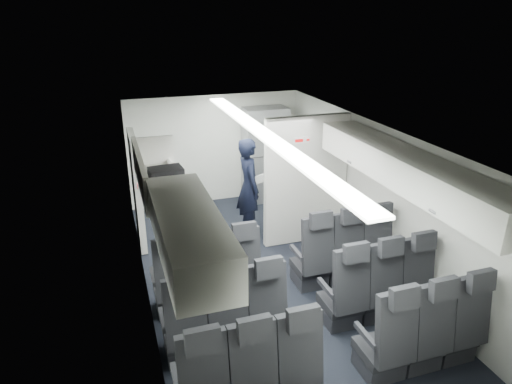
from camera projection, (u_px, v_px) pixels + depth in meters
cabin_shell at (265, 204)px, 6.37m from camera, size 3.41×6.01×2.16m
seat_row_front at (277, 267)px, 6.17m from camera, size 3.33×0.56×1.24m
seat_row_mid at (304, 305)px, 5.37m from camera, size 3.33×0.56×1.24m
seat_row_rear at (341, 357)px, 4.58m from camera, size 3.33×0.56×1.24m
overhead_bin_left_rear at (189, 232)px, 3.93m from camera, size 0.53×1.80×0.40m
overhead_bin_left_front_open at (159, 180)px, 5.51m from camera, size 0.64×1.70×0.72m
overhead_bin_right_rear at (456, 194)px, 4.74m from camera, size 0.53×1.80×0.40m
overhead_bin_right_front at (367, 149)px, 6.28m from camera, size 0.53×1.70×0.40m
bulkhead_partition at (306, 181)px, 7.38m from camera, size 1.40×0.15×2.13m
galley_unit at (265, 155)px, 9.11m from camera, size 0.85×0.52×1.90m
boarding_door at (137, 190)px, 7.33m from camera, size 0.12×1.27×1.86m
flight_attendant at (249, 187)px, 7.72m from camera, size 0.41×0.62×1.71m
carry_on_bag at (166, 177)px, 5.33m from camera, size 0.41×0.31×0.23m
papers at (261, 179)px, 7.67m from camera, size 0.20×0.03×0.14m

